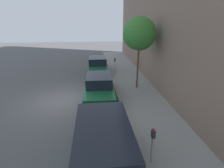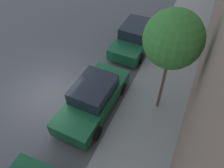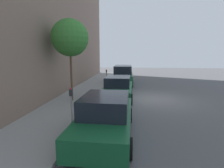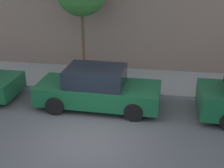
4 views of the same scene
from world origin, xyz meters
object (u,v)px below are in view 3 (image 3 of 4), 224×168
(parked_sedan_second, at_px, (118,88))
(parking_meter_far, at_px, (71,102))
(parked_sedan_third, at_px, (106,117))
(parked_minivan_nearest, at_px, (123,75))
(parking_meter_near, at_px, (106,75))
(street_tree, at_px, (70,38))

(parked_sedan_second, height_order, parking_meter_far, parking_meter_far)
(parked_sedan_second, relative_size, parking_meter_far, 3.07)
(parking_meter_far, bearing_deg, parked_sedan_third, 154.33)
(parked_sedan_third, bearing_deg, parked_minivan_nearest, -90.64)
(parked_minivan_nearest, xyz_separation_m, parked_sedan_second, (0.07, 6.06, -0.20))
(parked_sedan_third, bearing_deg, parking_meter_near, -82.30)
(parked_sedan_third, relative_size, parking_meter_far, 3.06)
(parked_minivan_nearest, distance_m, parking_meter_near, 1.68)
(parking_meter_near, height_order, street_tree, street_tree)
(parked_sedan_second, distance_m, parking_meter_near, 6.04)
(parked_minivan_nearest, xyz_separation_m, parked_sedan_third, (0.13, 11.57, -0.20))
(street_tree, bearing_deg, parking_meter_far, 108.54)
(parked_sedan_third, height_order, street_tree, street_tree)
(parked_sedan_second, bearing_deg, parking_meter_far, 71.60)
(parking_meter_near, bearing_deg, parked_sedan_third, 97.70)
(parking_meter_near, relative_size, parking_meter_far, 0.93)
(parked_minivan_nearest, distance_m, parking_meter_far, 10.96)
(parked_sedan_third, relative_size, street_tree, 0.92)
(parked_sedan_second, bearing_deg, parking_meter_near, -74.74)
(parked_minivan_nearest, xyz_separation_m, parking_meter_near, (1.66, 0.23, 0.07))
(parked_minivan_nearest, distance_m, street_tree, 8.38)
(parked_sedan_third, xyz_separation_m, street_tree, (2.72, -4.29, 3.22))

